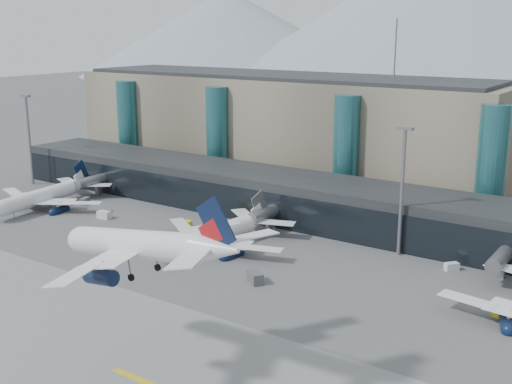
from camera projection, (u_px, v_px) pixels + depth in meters
ground at (113, 302)px, 105.35m from camera, size 900.00×900.00×0.00m
runway_strip at (37, 337)px, 93.34m from camera, size 400.00×40.00×0.04m
runway_markings at (37, 337)px, 93.33m from camera, size 128.00×1.00×0.02m
concourse at (294, 198)px, 150.35m from camera, size 170.00×27.00×10.00m
terminal_main at (278, 128)px, 187.20m from camera, size 130.00×30.00×31.00m
teal_towers at (278, 144)px, 169.29m from camera, size 116.40×19.40×46.00m
lightmast_left at (29, 135)px, 181.37m from camera, size 3.00×1.20×25.60m
lightmast_mid at (402, 184)px, 123.86m from camera, size 3.00×1.20×25.60m
hero_jet at (152, 239)px, 78.45m from camera, size 31.70×32.16×10.39m
jet_parked_left at (49, 190)px, 161.09m from camera, size 33.99×33.81×11.01m
jet_parked_mid at (221, 227)px, 131.44m from camera, size 33.45×33.62×10.89m
veh_a at (104, 215)px, 151.40m from camera, size 3.34×2.18×1.76m
veh_b at (186, 225)px, 143.85m from camera, size 2.20×3.07×1.62m
veh_c at (255, 277)px, 113.14m from camera, size 4.08×3.65×2.02m
veh_d at (452, 267)px, 119.02m from camera, size 2.71×2.84×1.47m
veh_e at (503, 313)px, 99.40m from camera, size 3.14×2.33×1.59m
veh_f at (85, 201)px, 163.72m from camera, size 2.38×3.30×1.66m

